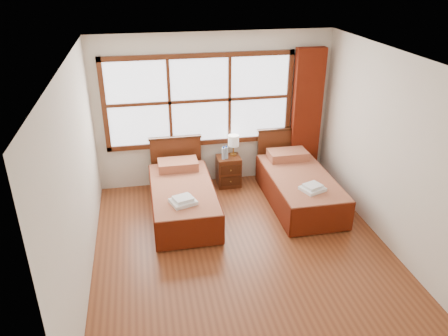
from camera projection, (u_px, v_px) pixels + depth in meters
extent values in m
plane|color=brown|center=(244.00, 253.00, 5.95)|extent=(4.50, 4.50, 0.00)
plane|color=white|center=(248.00, 60.00, 4.83)|extent=(4.50, 4.50, 0.00)
plane|color=silver|center=(214.00, 111.00, 7.38)|extent=(4.00, 0.00, 4.00)
plane|color=silver|center=(78.00, 181.00, 5.04)|extent=(0.00, 4.50, 4.50)
plane|color=silver|center=(394.00, 154.00, 5.73)|extent=(0.00, 4.50, 4.50)
cube|color=white|center=(200.00, 101.00, 7.22)|extent=(3.00, 0.02, 1.40)
cube|color=#532612|center=(201.00, 142.00, 7.52)|extent=(3.16, 0.06, 0.08)
cube|color=#532612|center=(199.00, 56.00, 6.89)|extent=(3.16, 0.06, 0.08)
cube|color=#532612|center=(104.00, 106.00, 6.94)|extent=(0.08, 0.06, 1.56)
cube|color=#532612|center=(289.00, 96.00, 7.47)|extent=(0.08, 0.06, 1.56)
cube|color=#532612|center=(170.00, 103.00, 7.12)|extent=(0.05, 0.05, 1.40)
cube|color=#532612|center=(229.00, 99.00, 7.29)|extent=(0.05, 0.05, 1.40)
cube|color=#532612|center=(200.00, 101.00, 7.20)|extent=(3.00, 0.05, 0.05)
cube|color=#661A0A|center=(306.00, 115.00, 7.59)|extent=(0.50, 0.16, 2.30)
cube|color=#36190B|center=(183.00, 207.00, 6.77)|extent=(0.82, 1.65, 0.27)
cube|color=maroon|center=(183.00, 193.00, 6.66)|extent=(0.92, 1.83, 0.22)
cube|color=#5E1B09|center=(153.00, 204.00, 6.64)|extent=(0.03, 1.83, 0.46)
cube|color=#5E1B09|center=(213.00, 198.00, 6.80)|extent=(0.03, 1.83, 0.46)
cube|color=#5E1B09|center=(190.00, 234.00, 5.91)|extent=(0.92, 0.03, 0.46)
cube|color=maroon|center=(178.00, 165.00, 7.17)|extent=(0.64, 0.38, 0.14)
cube|color=#532612|center=(176.00, 162.00, 7.53)|extent=(0.86, 0.06, 0.90)
cube|color=#36190B|center=(175.00, 138.00, 7.33)|extent=(0.90, 0.08, 0.04)
cube|color=#36190B|center=(299.00, 196.00, 7.09)|extent=(0.84, 1.68, 0.27)
cube|color=maroon|center=(300.00, 182.00, 6.99)|extent=(0.94, 1.86, 0.23)
cube|color=#5E1B09|center=(272.00, 192.00, 6.96)|extent=(0.03, 1.86, 0.47)
cube|color=#5E1B09|center=(327.00, 187.00, 7.13)|extent=(0.03, 1.86, 0.47)
cube|color=#5E1B09|center=(322.00, 220.00, 6.22)|extent=(0.94, 0.03, 0.47)
cube|color=maroon|center=(288.00, 155.00, 7.50)|extent=(0.66, 0.38, 0.15)
cube|color=#532612|center=(281.00, 153.00, 7.85)|extent=(0.88, 0.06, 0.91)
cube|color=#36190B|center=(283.00, 129.00, 7.65)|extent=(0.91, 0.08, 0.04)
cube|color=#532612|center=(228.00, 171.00, 7.64)|extent=(0.40, 0.36, 0.53)
cube|color=#36190B|center=(231.00, 181.00, 7.51)|extent=(0.35, 0.02, 0.16)
cube|color=#36190B|center=(231.00, 170.00, 7.42)|extent=(0.35, 0.02, 0.16)
sphere|color=#AB833A|center=(231.00, 182.00, 7.50)|extent=(0.03, 0.03, 0.03)
sphere|color=#AB833A|center=(231.00, 170.00, 7.41)|extent=(0.03, 0.03, 0.03)
cube|color=white|center=(183.00, 202.00, 6.16)|extent=(0.41, 0.38, 0.05)
cube|color=white|center=(183.00, 199.00, 6.14)|extent=(0.31, 0.29, 0.05)
cube|color=white|center=(313.00, 189.00, 6.49)|extent=(0.40, 0.38, 0.05)
cube|color=white|center=(313.00, 186.00, 6.47)|extent=(0.30, 0.28, 0.05)
cylinder|color=#C18F3E|center=(233.00, 154.00, 7.60)|extent=(0.11, 0.11, 0.02)
cylinder|color=#C18F3E|center=(233.00, 150.00, 7.56)|extent=(0.03, 0.03, 0.16)
cylinder|color=white|center=(233.00, 140.00, 7.48)|extent=(0.19, 0.19, 0.19)
cylinder|color=#ABC5DC|center=(223.00, 154.00, 7.40)|extent=(0.06, 0.06, 0.20)
cylinder|color=#163FAC|center=(223.00, 147.00, 7.35)|extent=(0.03, 0.03, 0.03)
cylinder|color=#ABC5DC|center=(226.00, 153.00, 7.42)|extent=(0.06, 0.06, 0.20)
cylinder|color=#163FAC|center=(226.00, 147.00, 7.37)|extent=(0.03, 0.03, 0.03)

